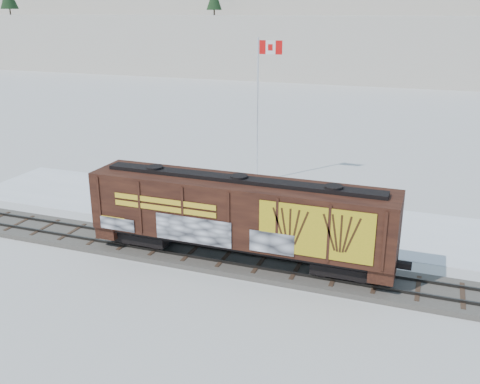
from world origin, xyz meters
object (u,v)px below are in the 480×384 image
at_px(hopper_railcar, 239,214).
at_px(car_white, 296,207).
at_px(car_dark, 265,211).
at_px(car_silver, 164,189).
at_px(flagpole, 259,131).

relative_size(hopper_railcar, car_white, 3.11).
bearing_deg(car_dark, hopper_railcar, -160.97).
bearing_deg(car_silver, car_dark, -98.78).
bearing_deg(car_white, flagpole, 51.87).
height_order(flagpole, car_dark, flagpole).
height_order(flagpole, car_white, flagpole).
height_order(hopper_railcar, flagpole, flagpole).
relative_size(car_white, car_dark, 1.16).
xyz_separation_m(car_silver, car_dark, (8.11, -1.58, -0.07)).
distance_m(car_silver, car_dark, 8.27).
distance_m(flagpole, car_white, 9.17).
bearing_deg(flagpole, car_dark, -68.73).
distance_m(hopper_railcar, flagpole, 14.83).
height_order(flagpole, car_silver, flagpole).
relative_size(car_silver, car_white, 0.81).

